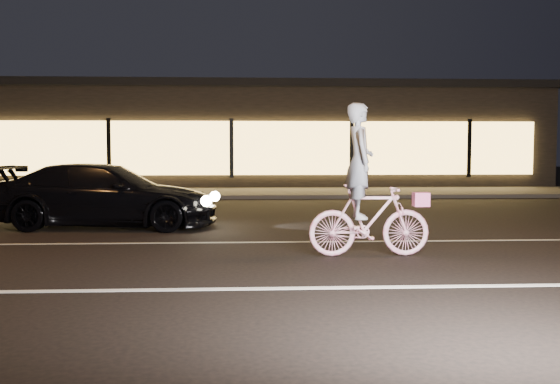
{
  "coord_description": "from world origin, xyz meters",
  "views": [
    {
      "loc": [
        0.54,
        -8.44,
        1.58
      ],
      "look_at": [
        1.03,
        0.6,
        0.95
      ],
      "focal_mm": 40.0,
      "sensor_mm": 36.0,
      "label": 1
    }
  ],
  "objects": [
    {
      "name": "lane_stripe_near",
      "position": [
        0.0,
        -1.5,
        0.0
      ],
      "size": [
        60.0,
        0.12,
        0.01
      ],
      "primitive_type": "cube",
      "color": "silver",
      "rests_on": "ground"
    },
    {
      "name": "sidewalk",
      "position": [
        0.0,
        13.0,
        0.06
      ],
      "size": [
        30.0,
        4.0,
        0.12
      ],
      "primitive_type": "cube",
      "color": "#383533",
      "rests_on": "ground"
    },
    {
      "name": "sedan",
      "position": [
        -2.26,
        4.19,
        0.64
      ],
      "size": [
        4.56,
        2.18,
        1.28
      ],
      "rotation": [
        0.0,
        0.0,
        1.48
      ],
      "color": "black",
      "rests_on": "ground"
    },
    {
      "name": "lane_stripe_far",
      "position": [
        0.0,
        2.0,
        0.0
      ],
      "size": [
        60.0,
        0.1,
        0.01
      ],
      "primitive_type": "cube",
      "color": "gray",
      "rests_on": "ground"
    },
    {
      "name": "storefront",
      "position": [
        0.0,
        18.97,
        2.15
      ],
      "size": [
        25.4,
        8.42,
        4.2
      ],
      "color": "black",
      "rests_on": "ground"
    },
    {
      "name": "cyclist",
      "position": [
        2.3,
        0.55,
        0.8
      ],
      "size": [
        1.78,
        0.61,
        2.24
      ],
      "rotation": [
        0.0,
        0.0,
        1.57
      ],
      "color": "#FF5188",
      "rests_on": "ground"
    },
    {
      "name": "ground",
      "position": [
        0.0,
        0.0,
        0.0
      ],
      "size": [
        90.0,
        90.0,
        0.0
      ],
      "primitive_type": "plane",
      "color": "black",
      "rests_on": "ground"
    }
  ]
}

